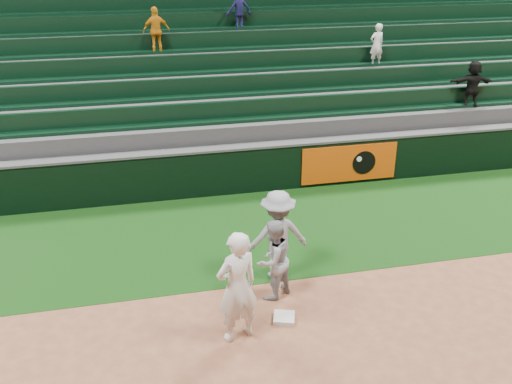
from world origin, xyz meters
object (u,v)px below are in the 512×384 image
(first_base, at_px, (284,318))
(baserunner, at_px, (273,260))
(base_coach, at_px, (278,235))
(first_baseman, at_px, (237,287))

(first_base, height_order, baserunner, baserunner)
(first_base, xyz_separation_m, baserunner, (-0.02, 0.75, 0.73))
(baserunner, height_order, base_coach, base_coach)
(base_coach, bearing_deg, baserunner, 66.93)
(first_base, height_order, first_baseman, first_baseman)
(first_base, bearing_deg, baserunner, 91.61)
(first_baseman, distance_m, base_coach, 1.96)
(first_base, bearing_deg, base_coach, 80.71)
(first_base, relative_size, base_coach, 0.20)
(first_base, relative_size, first_baseman, 0.18)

